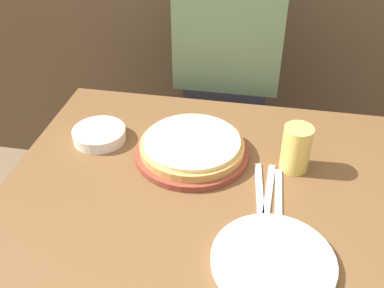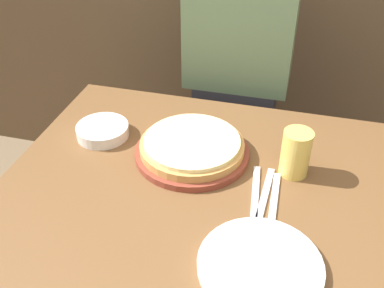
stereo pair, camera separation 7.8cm
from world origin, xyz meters
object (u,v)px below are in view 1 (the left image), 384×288
object	(u,v)px
dinner_knife	(269,192)
beer_glass	(296,147)
pizza_on_board	(192,148)
side_bowl	(99,135)
spoon	(278,193)
fork	(259,190)
dinner_plate	(273,261)
diner_person	(226,100)

from	to	relation	value
dinner_knife	beer_glass	bearing A→B (deg)	61.95
pizza_on_board	side_bowl	xyz separation A→B (m)	(-0.29, 0.03, -0.01)
dinner_knife	spoon	size ratio (longest dim) A/B	1.18
beer_glass	fork	distance (m)	0.16
spoon	dinner_knife	bearing A→B (deg)	180.00
spoon	pizza_on_board	bearing A→B (deg)	154.32
pizza_on_board	dinner_plate	xyz separation A→B (m)	(0.25, -0.36, -0.02)
fork	diner_person	xyz separation A→B (m)	(-0.16, 0.64, -0.11)
pizza_on_board	diner_person	size ratio (longest dim) A/B	0.24
beer_glass	diner_person	distance (m)	0.60
dinner_plate	side_bowl	size ratio (longest dim) A/B	1.72
side_bowl	spoon	distance (m)	0.57
fork	spoon	bearing A→B (deg)	-0.00
beer_glass	dinner_plate	size ratio (longest dim) A/B	0.49
fork	dinner_knife	distance (m)	0.02
dinner_plate	fork	distance (m)	0.24
beer_glass	spoon	bearing A→B (deg)	-107.68
spoon	diner_person	distance (m)	0.68
fork	diner_person	world-z (taller)	diner_person
diner_person	spoon	bearing A→B (deg)	-71.67
fork	diner_person	distance (m)	0.67
beer_glass	fork	size ratio (longest dim) A/B	0.62
fork	dinner_knife	world-z (taller)	same
side_bowl	fork	distance (m)	0.52
dinner_plate	diner_person	xyz separation A→B (m)	(-0.21, 0.87, -0.11)
dinner_plate	spoon	size ratio (longest dim) A/B	1.49
pizza_on_board	fork	size ratio (longest dim) A/B	1.53
side_bowl	dinner_knife	bearing A→B (deg)	-15.93
diner_person	side_bowl	bearing A→B (deg)	-124.26
dinner_plate	dinner_knife	distance (m)	0.24
dinner_plate	dinner_knife	world-z (taller)	dinner_plate
spoon	fork	bearing A→B (deg)	180.00
side_bowl	spoon	bearing A→B (deg)	-15.23
side_bowl	spoon	world-z (taller)	side_bowl
diner_person	pizza_on_board	bearing A→B (deg)	-94.60
fork	side_bowl	bearing A→B (deg)	163.31
fork	diner_person	size ratio (longest dim) A/B	0.16
spoon	diner_person	bearing A→B (deg)	108.33
beer_glass	dinner_plate	bearing A→B (deg)	-96.94
pizza_on_board	beer_glass	size ratio (longest dim) A/B	2.47
diner_person	dinner_knife	bearing A→B (deg)	-73.72
beer_glass	side_bowl	size ratio (longest dim) A/B	0.84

